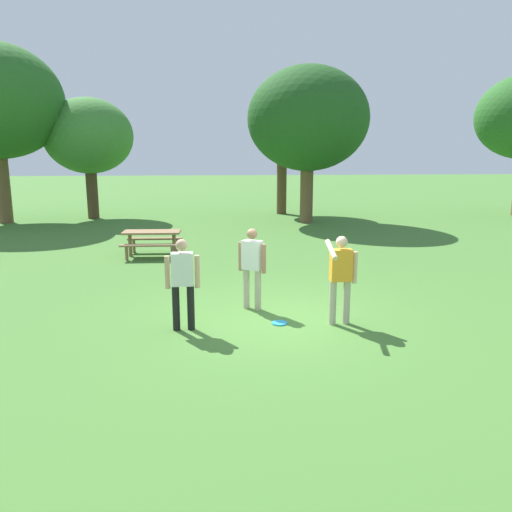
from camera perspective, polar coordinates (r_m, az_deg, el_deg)
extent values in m
plane|color=#447530|center=(9.56, 2.16, -7.26)|extent=(120.00, 120.00, 0.00)
cylinder|color=#B7AD93|center=(9.38, 10.25, -5.18)|extent=(0.13, 0.13, 0.82)
cylinder|color=#B7AD93|center=(9.31, 8.71, -5.25)|extent=(0.13, 0.13, 0.82)
cube|color=orange|center=(9.17, 9.63, -1.03)|extent=(0.39, 0.23, 0.58)
sphere|color=beige|center=(9.09, 9.72, 1.59)|extent=(0.21, 0.21, 0.21)
cylinder|color=beige|center=(9.25, 11.17, -1.29)|extent=(0.09, 0.09, 0.58)
cylinder|color=beige|center=(8.77, 8.56, 0.70)|extent=(0.11, 0.58, 0.28)
cylinder|color=black|center=(9.02, -9.07, -5.84)|extent=(0.13, 0.13, 0.82)
cylinder|color=black|center=(9.01, -7.41, -5.81)|extent=(0.13, 0.13, 0.82)
cube|color=white|center=(8.83, -8.38, -1.49)|extent=(0.39, 0.23, 0.58)
sphere|color=tan|center=(8.74, -8.46, 1.23)|extent=(0.21, 0.21, 0.21)
cylinder|color=tan|center=(8.85, -10.05, -1.84)|extent=(0.09, 0.09, 0.58)
cylinder|color=tan|center=(8.83, -6.68, -1.77)|extent=(0.09, 0.09, 0.58)
cylinder|color=#B7AD93|center=(10.03, 0.22, -3.88)|extent=(0.13, 0.13, 0.82)
cylinder|color=#B7AD93|center=(10.14, -1.10, -3.70)|extent=(0.13, 0.13, 0.82)
cube|color=white|center=(9.92, -0.45, 0.11)|extent=(0.44, 0.39, 0.58)
sphere|color=#9E7051|center=(9.84, -0.45, 2.53)|extent=(0.21, 0.21, 0.21)
cylinder|color=#9E7051|center=(9.82, 0.90, -0.31)|extent=(0.09, 0.09, 0.58)
cylinder|color=#9E7051|center=(10.05, -1.76, -0.03)|extent=(0.09, 0.09, 0.58)
cylinder|color=#2D9EDB|center=(9.35, 2.69, -7.61)|extent=(0.29, 0.29, 0.03)
cube|color=olive|center=(15.46, -11.77, 2.68)|extent=(1.72, 0.81, 0.06)
cube|color=olive|center=(14.95, -12.05, 1.19)|extent=(1.71, 0.31, 0.05)
cube|color=olive|center=(16.08, -11.42, 1.95)|extent=(1.71, 0.31, 0.05)
cylinder|color=olive|center=(15.64, -14.11, 1.24)|extent=(0.11, 0.11, 0.71)
cylinder|color=olive|center=(15.11, -14.50, 0.29)|extent=(0.09, 0.09, 0.41)
cylinder|color=olive|center=(16.23, -13.70, 1.11)|extent=(0.09, 0.09, 0.41)
cylinder|color=olive|center=(15.44, -9.28, 1.31)|extent=(0.11, 0.11, 0.71)
cylinder|color=olive|center=(14.90, -9.50, 0.35)|extent=(0.09, 0.09, 0.41)
cylinder|color=olive|center=(16.03, -9.04, 1.17)|extent=(0.09, 0.09, 0.41)
cylinder|color=brown|center=(25.00, -26.85, 7.57)|extent=(0.59, 0.59, 3.66)
cylinder|color=#4C3823|center=(25.11, -18.13, 7.18)|extent=(0.52, 0.52, 2.72)
ellipsoid|color=#3D7A33|center=(25.06, -18.50, 12.82)|extent=(4.07, 4.07, 3.46)
cylinder|color=brown|center=(25.71, 2.94, 8.68)|extent=(0.49, 0.49, 3.48)
ellipsoid|color=#21511E|center=(25.71, 3.01, 14.64)|extent=(3.37, 3.37, 2.87)
cylinder|color=brown|center=(22.57, 5.78, 7.69)|extent=(0.57, 0.57, 3.07)
ellipsoid|color=#21511E|center=(22.56, 5.94, 15.26)|extent=(5.26, 5.26, 4.47)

